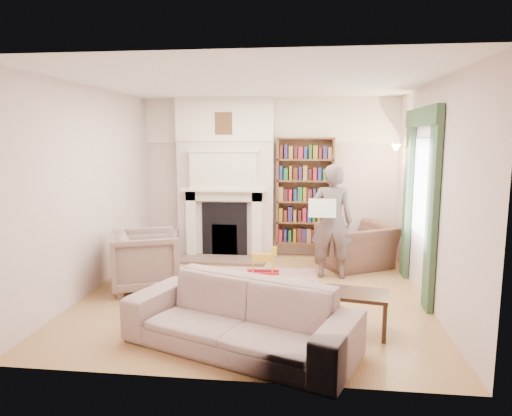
# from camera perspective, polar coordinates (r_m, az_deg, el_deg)

# --- Properties ---
(floor) EXTENTS (4.50, 4.50, 0.00)m
(floor) POSITION_cam_1_polar(r_m,az_deg,el_deg) (6.32, -0.27, -10.70)
(floor) COLOR olive
(floor) RESTS_ON ground
(ceiling) EXTENTS (4.50, 4.50, 0.00)m
(ceiling) POSITION_cam_1_polar(r_m,az_deg,el_deg) (6.00, -0.29, 15.39)
(ceiling) COLOR white
(ceiling) RESTS_ON wall_back
(wall_back) EXTENTS (4.50, 0.00, 4.50)m
(wall_back) POSITION_cam_1_polar(r_m,az_deg,el_deg) (8.23, 1.63, 3.84)
(wall_back) COLOR beige
(wall_back) RESTS_ON floor
(wall_front) EXTENTS (4.50, 0.00, 4.50)m
(wall_front) POSITION_cam_1_polar(r_m,az_deg,el_deg) (3.81, -4.40, -1.99)
(wall_front) COLOR beige
(wall_front) RESTS_ON floor
(wall_left) EXTENTS (0.00, 4.50, 4.50)m
(wall_left) POSITION_cam_1_polar(r_m,az_deg,el_deg) (6.66, -19.88, 2.14)
(wall_left) COLOR beige
(wall_left) RESTS_ON floor
(wall_right) EXTENTS (0.00, 4.50, 4.50)m
(wall_right) POSITION_cam_1_polar(r_m,az_deg,el_deg) (6.15, 21.02, 1.57)
(wall_right) COLOR beige
(wall_right) RESTS_ON floor
(fireplace) EXTENTS (1.70, 0.58, 2.80)m
(fireplace) POSITION_cam_1_polar(r_m,az_deg,el_deg) (8.13, -3.78, 3.67)
(fireplace) COLOR beige
(fireplace) RESTS_ON floor
(bookcase) EXTENTS (1.00, 0.24, 1.85)m
(bookcase) POSITION_cam_1_polar(r_m,az_deg,el_deg) (8.09, 6.13, 2.10)
(bookcase) COLOR brown
(bookcase) RESTS_ON floor
(window) EXTENTS (0.02, 0.90, 1.30)m
(window) POSITION_cam_1_polar(r_m,az_deg,el_deg) (6.53, 20.06, 2.45)
(window) COLOR silver
(window) RESTS_ON wall_right
(curtain_left) EXTENTS (0.07, 0.32, 2.40)m
(curtain_left) POSITION_cam_1_polar(r_m,az_deg,el_deg) (5.88, 21.15, -0.71)
(curtain_left) COLOR #304B31
(curtain_left) RESTS_ON floor
(curtain_right) EXTENTS (0.07, 0.32, 2.40)m
(curtain_right) POSITION_cam_1_polar(r_m,az_deg,el_deg) (7.23, 18.42, 1.10)
(curtain_right) COLOR #304B31
(curtain_right) RESTS_ON floor
(pelmet) EXTENTS (0.09, 1.70, 0.24)m
(pelmet) POSITION_cam_1_polar(r_m,az_deg,el_deg) (6.49, 20.10, 10.65)
(pelmet) COLOR #304B31
(pelmet) RESTS_ON wall_right
(wall_sconce) EXTENTS (0.20, 0.24, 0.24)m
(wall_sconce) POSITION_cam_1_polar(r_m,az_deg,el_deg) (7.53, 16.80, 6.82)
(wall_sconce) COLOR gold
(wall_sconce) RESTS_ON wall_right
(rug) EXTENTS (2.40, 1.90, 0.01)m
(rug) POSITION_cam_1_polar(r_m,az_deg,el_deg) (6.69, -2.11, -9.55)
(rug) COLOR beige
(rug) RESTS_ON floor
(armchair_reading) EXTENTS (1.42, 1.37, 0.71)m
(armchair_reading) POSITION_cam_1_polar(r_m,az_deg,el_deg) (7.67, 12.51, -4.65)
(armchair_reading) COLOR #51342B
(armchair_reading) RESTS_ON floor
(armchair_left) EXTENTS (1.17, 1.16, 0.82)m
(armchair_left) POSITION_cam_1_polar(r_m,az_deg,el_deg) (6.61, -13.63, -6.36)
(armchair_left) COLOR gray
(armchair_left) RESTS_ON floor
(sofa) EXTENTS (2.50, 1.70, 0.68)m
(sofa) POSITION_cam_1_polar(r_m,az_deg,el_deg) (4.68, -2.10, -13.46)
(sofa) COLOR #BFAB9D
(sofa) RESTS_ON floor
(man_reading) EXTENTS (0.64, 0.43, 1.73)m
(man_reading) POSITION_cam_1_polar(r_m,az_deg,el_deg) (6.94, 9.44, -1.67)
(man_reading) COLOR #594A47
(man_reading) RESTS_ON floor
(newspaper) EXTENTS (0.40, 0.12, 0.27)m
(newspaper) POSITION_cam_1_polar(r_m,az_deg,el_deg) (6.70, 8.29, -0.02)
(newspaper) COLOR silver
(newspaper) RESTS_ON man_reading
(coffee_table) EXTENTS (0.77, 0.57, 0.45)m
(coffee_table) POSITION_cam_1_polar(r_m,az_deg,el_deg) (5.22, 12.21, -12.60)
(coffee_table) COLOR #352212
(coffee_table) RESTS_ON floor
(paraffin_heater) EXTENTS (0.25, 0.25, 0.55)m
(paraffin_heater) POSITION_cam_1_polar(r_m,az_deg,el_deg) (8.11, -10.30, -4.43)
(paraffin_heater) COLOR #B1B3B9
(paraffin_heater) RESTS_ON floor
(rocking_horse) EXTENTS (0.51, 0.23, 0.44)m
(rocking_horse) POSITION_cam_1_polar(r_m,az_deg,el_deg) (7.13, 0.87, -6.59)
(rocking_horse) COLOR gold
(rocking_horse) RESTS_ON rug
(board_game) EXTENTS (0.46, 0.46, 0.03)m
(board_game) POSITION_cam_1_polar(r_m,az_deg,el_deg) (6.26, -6.61, -10.69)
(board_game) COLOR #CECA48
(board_game) RESTS_ON rug
(game_box_lid) EXTENTS (0.28, 0.20, 0.05)m
(game_box_lid) POSITION_cam_1_polar(r_m,az_deg,el_deg) (6.28, -6.58, -10.56)
(game_box_lid) COLOR #AC1317
(game_box_lid) RESTS_ON rug
(comic_annuals) EXTENTS (0.90, 0.56, 0.02)m
(comic_annuals) POSITION_cam_1_polar(r_m,az_deg,el_deg) (5.95, 1.49, -11.79)
(comic_annuals) COLOR red
(comic_annuals) RESTS_ON rug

